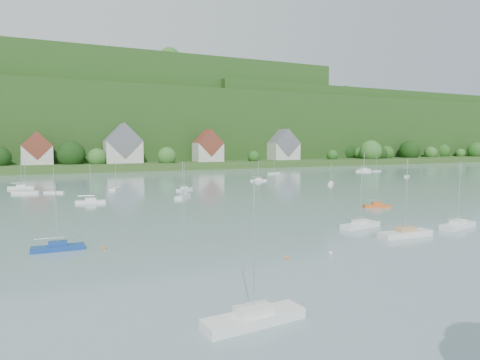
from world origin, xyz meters
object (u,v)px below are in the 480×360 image
object	(u,v)px
near_sailboat_3	(360,224)
near_sailboat_5	(377,205)
near_sailboat_2	(405,233)
near_sailboat_0	(254,317)
near_sailboat_4	(458,225)
near_sailboat_1	(58,247)

from	to	relation	value
near_sailboat_3	near_sailboat_5	distance (m)	20.77
near_sailboat_2	near_sailboat_5	xyz separation A→B (m)	(14.34, 20.76, -0.10)
near_sailboat_0	near_sailboat_5	bearing A→B (deg)	34.63
near_sailboat_0	near_sailboat_3	bearing A→B (deg)	33.60
near_sailboat_4	near_sailboat_5	size ratio (longest dim) A/B	1.40
near_sailboat_3	near_sailboat_1	bearing A→B (deg)	163.50
near_sailboat_0	near_sailboat_3	distance (m)	35.98
near_sailboat_2	near_sailboat_4	world-z (taller)	near_sailboat_2
near_sailboat_1	near_sailboat_2	distance (m)	42.19
near_sailboat_0	near_sailboat_5	world-z (taller)	near_sailboat_0
near_sailboat_2	near_sailboat_0	bearing A→B (deg)	-150.49
near_sailboat_2	near_sailboat_3	size ratio (longest dim) A/B	1.12
near_sailboat_1	near_sailboat_5	distance (m)	55.89
near_sailboat_2	near_sailboat_4	bearing A→B (deg)	7.44
near_sailboat_2	near_sailboat_5	world-z (taller)	near_sailboat_2
near_sailboat_1	near_sailboat_5	xyz separation A→B (m)	(55.05, 9.67, -0.02)
near_sailboat_2	near_sailboat_5	size ratio (longest dim) A/B	1.48
near_sailboat_3	near_sailboat_2	bearing A→B (deg)	-90.50
near_sailboat_2	near_sailboat_4	distance (m)	11.17
near_sailboat_5	near_sailboat_2	bearing A→B (deg)	-107.52
near_sailboat_1	near_sailboat_5	bearing A→B (deg)	11.08
near_sailboat_1	near_sailboat_5	world-z (taller)	near_sailboat_1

